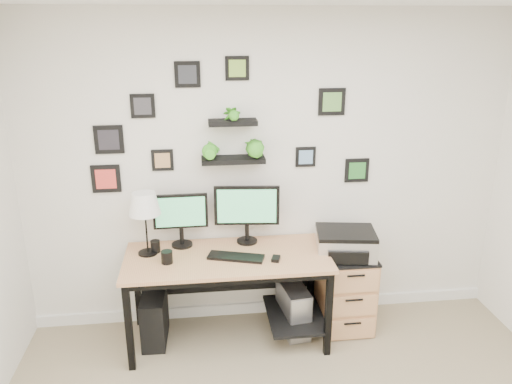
{
  "coord_description": "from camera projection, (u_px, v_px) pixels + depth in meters",
  "views": [
    {
      "loc": [
        -0.58,
        -1.89,
        2.48
      ],
      "look_at": [
        -0.13,
        1.83,
        1.2
      ],
      "focal_mm": 35.0,
      "sensor_mm": 36.0,
      "label": 1
    }
  ],
  "objects": [
    {
      "name": "room",
      "position": [
        268.0,
        306.0,
        4.5
      ],
      "size": [
        4.0,
        4.0,
        4.0
      ],
      "color": "tan",
      "rests_on": "ground"
    },
    {
      "name": "printer",
      "position": [
        345.0,
        243.0,
        4.05
      ],
      "size": [
        0.52,
        0.44,
        0.21
      ],
      "color": "silver",
      "rests_on": "file_cabinet"
    },
    {
      "name": "mug",
      "position": [
        167.0,
        257.0,
        3.76
      ],
      "size": [
        0.09,
        0.09,
        0.1
      ],
      "primitive_type": "cylinder",
      "color": "black",
      "rests_on": "desk"
    },
    {
      "name": "wall_decor",
      "position": [
        229.0,
        135.0,
        3.89
      ],
      "size": [
        2.26,
        0.18,
        1.05
      ],
      "color": "black",
      "rests_on": "ground"
    },
    {
      "name": "monitor_right",
      "position": [
        247.0,
        209.0,
        4.04
      ],
      "size": [
        0.53,
        0.19,
        0.49
      ],
      "color": "black",
      "rests_on": "desk"
    },
    {
      "name": "mouse",
      "position": [
        276.0,
        259.0,
        3.82
      ],
      "size": [
        0.08,
        0.1,
        0.03
      ],
      "primitive_type": "cube",
      "rotation": [
        0.0,
        0.0,
        -0.32
      ],
      "color": "black",
      "rests_on": "desk"
    },
    {
      "name": "table_lamp",
      "position": [
        144.0,
        205.0,
        3.8
      ],
      "size": [
        0.25,
        0.25,
        0.51
      ],
      "color": "black",
      "rests_on": "desk"
    },
    {
      "name": "pc_tower_grey",
      "position": [
        293.0,
        308.0,
        4.17
      ],
      "size": [
        0.24,
        0.44,
        0.42
      ],
      "color": "gray",
      "rests_on": "ground"
    },
    {
      "name": "keyboard",
      "position": [
        236.0,
        257.0,
        3.85
      ],
      "size": [
        0.45,
        0.26,
        0.02
      ],
      "primitive_type": "cube",
      "rotation": [
        0.0,
        0.0,
        -0.3
      ],
      "color": "black",
      "rests_on": "desk"
    },
    {
      "name": "monitor_left",
      "position": [
        181.0,
        216.0,
        3.98
      ],
      "size": [
        0.44,
        0.17,
        0.44
      ],
      "color": "black",
      "rests_on": "desk"
    },
    {
      "name": "pc_tower_black",
      "position": [
        155.0,
        317.0,
        4.05
      ],
      "size": [
        0.2,
        0.42,
        0.42
      ],
      "primitive_type": "cube",
      "rotation": [
        0.0,
        0.0,
        -0.04
      ],
      "color": "black",
      "rests_on": "ground"
    },
    {
      "name": "pen_cup",
      "position": [
        155.0,
        246.0,
        3.94
      ],
      "size": [
        0.08,
        0.08,
        0.1
      ],
      "primitive_type": "cylinder",
      "color": "black",
      "rests_on": "desk"
    },
    {
      "name": "desk",
      "position": [
        232.0,
        268.0,
        3.97
      ],
      "size": [
        1.6,
        0.7,
        0.75
      ],
      "color": "tan",
      "rests_on": "ground"
    },
    {
      "name": "file_cabinet",
      "position": [
        344.0,
        289.0,
        4.23
      ],
      "size": [
        0.43,
        0.53,
        0.67
      ],
      "color": "tan",
      "rests_on": "ground"
    }
  ]
}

